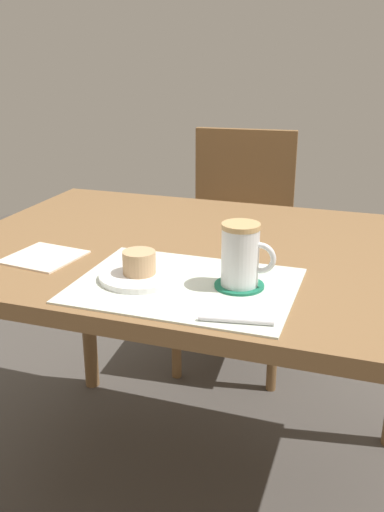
{
  "coord_description": "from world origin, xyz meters",
  "views": [
    {
      "loc": [
        0.41,
        -1.23,
        1.17
      ],
      "look_at": [
        0.06,
        -0.2,
        0.77
      ],
      "focal_mm": 40.0,
      "sensor_mm": 36.0,
      "label": 1
    }
  ],
  "objects_px": {
    "dining_table": "(195,275)",
    "coffee_mug": "(241,255)",
    "pastry_plate": "(140,276)",
    "pastry": "(139,262)",
    "wooden_chair": "(238,237)"
  },
  "relations": [
    {
      "from": "wooden_chair",
      "to": "pastry",
      "type": "distance_m",
      "value": 1.07
    },
    {
      "from": "pastry_plate",
      "to": "coffee_mug",
      "type": "distance_m",
      "value": 0.21
    },
    {
      "from": "pastry_plate",
      "to": "pastry",
      "type": "xyz_separation_m",
      "value": [
        0.0,
        -0.0,
        0.03
      ]
    },
    {
      "from": "pastry",
      "to": "coffee_mug",
      "type": "height_order",
      "value": "coffee_mug"
    },
    {
      "from": "dining_table",
      "to": "wooden_chair",
      "type": "relative_size",
      "value": 1.31
    },
    {
      "from": "wooden_chair",
      "to": "pastry_plate",
      "type": "distance_m",
      "value": 1.06
    },
    {
      "from": "dining_table",
      "to": "pastry_plate",
      "type": "relative_size",
      "value": 6.98
    },
    {
      "from": "dining_table",
      "to": "pastry",
      "type": "relative_size",
      "value": 17.19
    },
    {
      "from": "dining_table",
      "to": "coffee_mug",
      "type": "distance_m",
      "value": 0.31
    },
    {
      "from": "pastry_plate",
      "to": "pastry",
      "type": "relative_size",
      "value": 2.46
    },
    {
      "from": "wooden_chair",
      "to": "pastry",
      "type": "relative_size",
      "value": 13.13
    },
    {
      "from": "coffee_mug",
      "to": "wooden_chair",
      "type": "bearing_deg",
      "value": 104.27
    },
    {
      "from": "pastry_plate",
      "to": "pastry",
      "type": "distance_m",
      "value": 0.03
    },
    {
      "from": "pastry",
      "to": "coffee_mug",
      "type": "relative_size",
      "value": 0.54
    },
    {
      "from": "wooden_chair",
      "to": "pastry",
      "type": "xyz_separation_m",
      "value": [
        0.05,
        -1.03,
        0.27
      ]
    }
  ]
}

